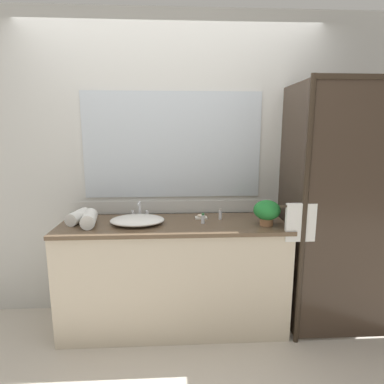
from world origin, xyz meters
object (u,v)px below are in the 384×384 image
Objects in this scene: sink_basin at (137,220)px; faucet at (140,212)px; soap_dish at (201,217)px; rolled_towel_near_edge at (78,217)px; rolled_towel_middle at (89,219)px; potted_plant at (267,211)px; amenity_bottle_lotion at (220,214)px; amenity_bottle_conditioner at (203,219)px.

faucet is at bearing 90.00° from sink_basin.
rolled_towel_near_edge reaches higher than soap_dish.
rolled_towel_near_edge is at bearing -164.62° from faucet.
soap_dish is 0.90m from rolled_towel_middle.
soap_dish is at bearing 155.92° from potted_plant.
soap_dish is (0.52, 0.13, -0.02)m from sink_basin.
sink_basin is 4.28× the size of soap_dish.
rolled_towel_middle reaches higher than soap_dish.
rolled_towel_near_edge is at bearing -175.73° from soap_dish.
faucet is at bearing 172.18° from amenity_bottle_lotion.
amenity_bottle_conditioner is at bearing -144.43° from amenity_bottle_lotion.
amenity_bottle_lotion is 1.15m from rolled_towel_near_edge.
faucet is (0.00, 0.19, 0.01)m from sink_basin.
potted_plant is at bearing -8.59° from amenity_bottle_conditioner.
amenity_bottle_conditioner is 0.33× the size of rolled_towel_middle.
sink_basin is 1.70× the size of rolled_towel_middle.
amenity_bottle_lotion is 0.37× the size of rolled_towel_near_edge.
potted_plant is 0.50m from amenity_bottle_conditioner.
potted_plant is 1.38m from rolled_towel_middle.
potted_plant is 2.06× the size of soap_dish.
rolled_towel_near_edge is (-1.00, 0.07, 0.01)m from amenity_bottle_conditioner.
rolled_towel_near_edge is (-1.15, -0.04, 0.01)m from amenity_bottle_lotion.
amenity_bottle_conditioner is (0.52, -0.01, 0.01)m from sink_basin.
sink_basin is at bearing -90.00° from faucet.
potted_plant is 2.48× the size of amenity_bottle_conditioner.
rolled_towel_middle reaches higher than rolled_towel_near_edge.
potted_plant is (1.01, -0.09, 0.08)m from sink_basin.
rolled_towel_middle is (-0.89, -0.01, 0.02)m from amenity_bottle_conditioner.
faucet is 0.72× the size of rolled_towel_near_edge.
soap_dish is (0.52, -0.06, -0.03)m from faucet.
rolled_towel_near_edge is (-1.49, 0.15, -0.06)m from potted_plant.
soap_dish is 0.16m from amenity_bottle_lotion.
amenity_bottle_lotion reaches higher than amenity_bottle_conditioner.
amenity_bottle_conditioner is 1.00m from rolled_towel_near_edge.
faucet reaches higher than sink_basin.
faucet is 0.56m from amenity_bottle_conditioner.
faucet is 2.05× the size of amenity_bottle_conditioner.
faucet is 0.68m from amenity_bottle_lotion.
soap_dish is 0.15m from amenity_bottle_conditioner.
faucet is at bearing 30.52° from rolled_towel_middle.
amenity_bottle_conditioner is at bearing -21.35° from faucet.
faucet reaches higher than amenity_bottle_conditioner.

